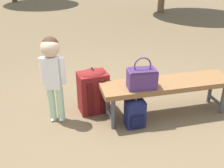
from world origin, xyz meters
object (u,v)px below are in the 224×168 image
object	(u,v)px
handbag	(142,78)
backpack_small	(135,112)
park_bench	(167,86)
child_standing	(52,67)
backpack_large	(93,89)

from	to	relation	value
handbag	backpack_small	size ratio (longest dim) A/B	1.00
park_bench	handbag	size ratio (longest dim) A/B	4.45
child_standing	backpack_small	size ratio (longest dim) A/B	2.79
handbag	child_standing	size ratio (longest dim) A/B	0.36
child_standing	backpack_large	xyz separation A→B (m)	(-0.45, -0.17, -0.39)
child_standing	backpack_large	world-z (taller)	child_standing
park_bench	child_standing	bearing A→B (deg)	-1.50
handbag	child_standing	xyz separation A→B (m)	(0.98, -0.15, 0.11)
park_bench	backpack_small	size ratio (longest dim) A/B	4.43
handbag	backpack_large	distance (m)	0.68
handbag	backpack_small	distance (m)	0.41
child_standing	backpack_small	distance (m)	1.06
park_bench	backpack_small	world-z (taller)	park_bench
child_standing	backpack_small	bearing A→B (deg)	165.38
park_bench	child_standing	world-z (taller)	child_standing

